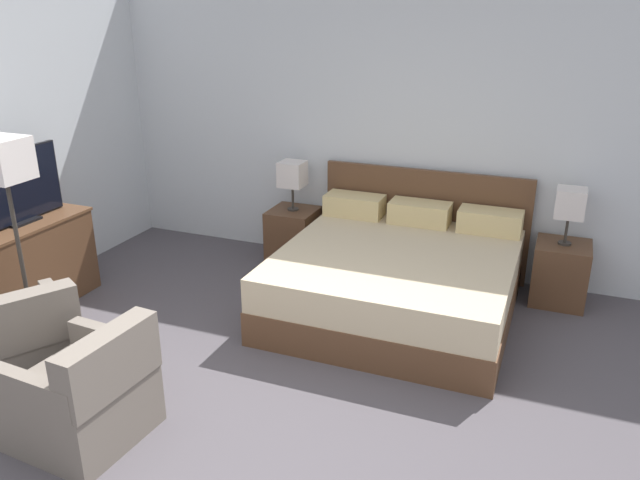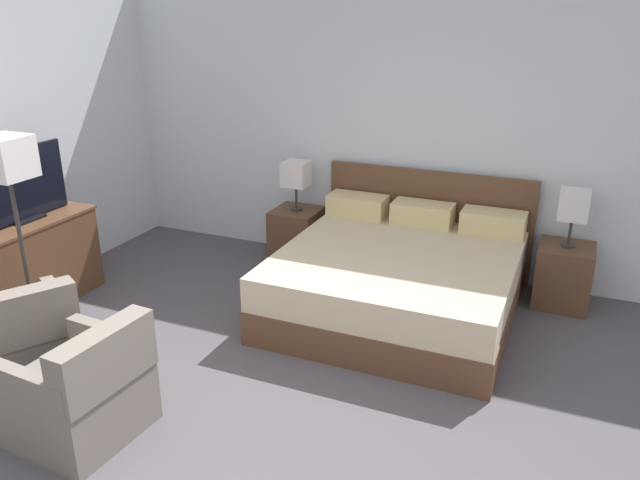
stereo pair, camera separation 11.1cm
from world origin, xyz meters
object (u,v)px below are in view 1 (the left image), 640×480
table_lamp_left (292,175)px  armchair_by_window (21,347)px  nightstand_left (293,235)px  nightstand_right (560,273)px  bed (398,277)px  floor_lamp (5,175)px  table_lamp_right (570,204)px  dresser (24,266)px  armchair_companion (85,397)px  tv (16,188)px

table_lamp_left → armchair_by_window: 2.89m
nightstand_left → nightstand_right: size_ratio=1.00×
bed → floor_lamp: 3.11m
bed → floor_lamp: (-2.49, -1.54, 1.02)m
nightstand_right → table_lamp_left: bearing=180.0°
armchair_by_window → nightstand_left: bearing=73.3°
table_lamp_right → floor_lamp: floor_lamp is taller
floor_lamp → nightstand_right: bearing=30.5°
table_lamp_right → dresser: size_ratio=0.41×
armchair_by_window → armchair_companion: (0.80, -0.29, 0.00)m
nightstand_left → floor_lamp: bearing=-118.9°
table_lamp_left → tv: bearing=-133.5°
nightstand_right → floor_lamp: (-3.76, -2.22, 1.06)m
table_lamp_right → armchair_by_window: (-3.35, -2.71, -0.61)m
tv → table_lamp_right: bearing=22.7°
bed → dresser: bed is taller
armchair_by_window → floor_lamp: bearing=130.3°
dresser → armchair_companion: (1.66, -1.18, -0.11)m
nightstand_right → tv: 4.63m
armchair_companion → table_lamp_left: bearing=89.8°
dresser → nightstand_left: bearing=47.3°
nightstand_left → nightstand_right: same height
bed → dresser: 3.15m
nightstand_left → nightstand_right: 2.54m
tv → table_lamp_left: bearing=46.5°
table_lamp_right → armchair_companion: table_lamp_right is taller
nightstand_left → armchair_by_window: size_ratio=0.58×
bed → table_lamp_right: 1.56m
bed → floor_lamp: floor_lamp is taller
tv → armchair_by_window: tv is taller
dresser → tv: tv is taller
bed → table_lamp_right: (1.27, 0.68, 0.60)m
nightstand_right → dresser: bearing=-156.7°
floor_lamp → bed: bearing=31.8°
table_lamp_left → bed: bearing=-28.1°
nightstand_right → tv: (-4.21, -1.76, 0.79)m
nightstand_right → table_lamp_right: (-0.00, 0.00, 0.63)m
armchair_companion → dresser: bearing=144.6°
table_lamp_right → floor_lamp: (-3.76, -2.22, 0.43)m
bed → table_lamp_right: bearing=28.1°
table_lamp_right → dresser: 4.61m
table_lamp_left → table_lamp_right: size_ratio=1.00×
nightstand_right → bed: bearing=-151.9°
nightstand_left → table_lamp_left: 0.63m
bed → nightstand_left: 1.44m
table_lamp_left → table_lamp_right: bearing=0.0°
bed → dresser: bearing=-158.8°
table_lamp_right → floor_lamp: size_ratio=0.31×
bed → floor_lamp: bearing=-148.2°
floor_lamp → tv: bearing=134.0°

